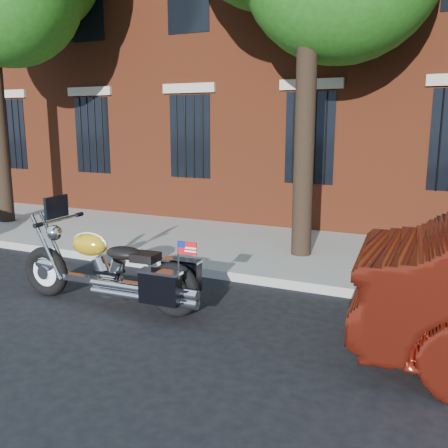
% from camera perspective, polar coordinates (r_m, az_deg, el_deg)
% --- Properties ---
extents(ground, '(120.00, 120.00, 0.00)m').
position_cam_1_polar(ground, '(7.01, -2.13, -9.76)').
color(ground, black).
rests_on(ground, ground).
extents(curb, '(40.00, 0.16, 0.15)m').
position_cam_1_polar(curb, '(8.16, 2.31, -6.08)').
color(curb, gray).
rests_on(curb, ground).
extents(sidewalk, '(40.00, 3.60, 0.15)m').
position_cam_1_polar(sidewalk, '(9.86, 6.55, -3.04)').
color(sidewalk, gray).
rests_on(sidewalk, ground).
extents(building, '(26.00, 10.08, 12.00)m').
position_cam_1_polar(building, '(16.51, 15.30, 23.25)').
color(building, maroon).
rests_on(building, ground).
extents(motorcycle, '(3.03, 0.90, 1.52)m').
position_cam_1_polar(motorcycle, '(7.07, -12.37, -5.43)').
color(motorcycle, black).
rests_on(motorcycle, ground).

